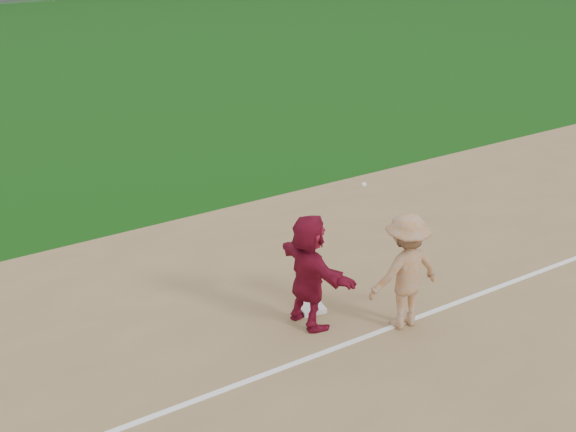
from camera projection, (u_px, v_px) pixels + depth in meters
ground at (334, 316)px, 12.29m from camera, size 160.00×160.00×0.00m
foul_line at (363, 338)px, 11.66m from camera, size 60.00×0.10×0.01m
first_base at (311, 308)px, 12.43m from camera, size 0.47×0.47×0.09m
base_runner at (309, 271)px, 11.66m from camera, size 0.69×1.87×1.98m
first_base_play at (405, 272)px, 11.64m from camera, size 1.33×1.00×2.46m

